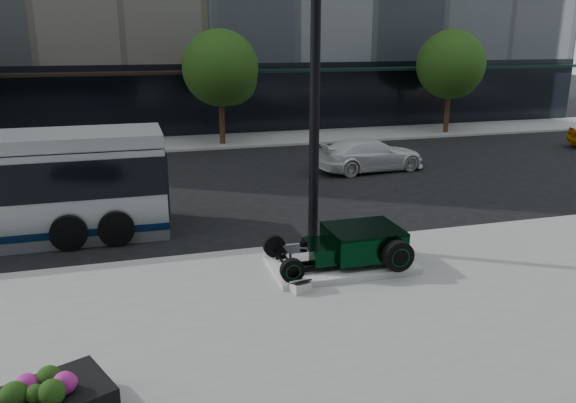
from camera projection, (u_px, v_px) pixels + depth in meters
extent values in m
plane|color=black|center=(263.00, 226.00, 16.78)|extent=(120.00, 120.00, 0.00)
cube|color=gray|center=(201.00, 142.00, 29.66)|extent=(70.00, 4.00, 0.12)
cube|color=black|center=(406.00, 94.00, 34.59)|extent=(24.00, 0.50, 4.00)
cube|color=black|center=(412.00, 68.00, 33.58)|extent=(24.00, 1.60, 0.15)
cylinder|color=black|center=(222.00, 118.00, 28.62)|extent=(0.28, 0.28, 2.60)
sphere|color=#17360E|center=(220.00, 68.00, 27.91)|extent=(3.80, 3.80, 3.80)
sphere|color=#17360E|center=(231.00, 80.00, 28.52)|extent=(2.60, 2.60, 2.60)
cylinder|color=black|center=(447.00, 109.00, 32.07)|extent=(0.28, 0.28, 2.60)
sphere|color=#17360E|center=(451.00, 64.00, 31.36)|extent=(3.80, 3.80, 3.80)
sphere|color=#17360E|center=(456.00, 75.00, 31.97)|extent=(2.60, 2.60, 2.60)
cube|color=silver|center=(341.00, 264.00, 13.43)|extent=(3.40, 1.80, 0.15)
cube|color=black|center=(348.00, 265.00, 12.96)|extent=(3.00, 0.08, 0.10)
cube|color=black|center=(334.00, 251.00, 13.79)|extent=(3.00, 0.08, 0.10)
cube|color=black|center=(363.00, 242.00, 13.42)|extent=(1.70, 1.45, 0.62)
cube|color=black|center=(364.00, 229.00, 13.33)|extent=(1.70, 1.45, 0.06)
cube|color=black|center=(319.00, 251.00, 13.17)|extent=(0.55, 1.05, 0.38)
cube|color=silver|center=(297.00, 255.00, 13.03)|extent=(0.55, 0.55, 0.34)
cylinder|color=black|center=(303.00, 244.00, 13.00)|extent=(0.18, 0.18, 0.10)
cylinder|color=black|center=(283.00, 262.00, 12.97)|extent=(0.06, 1.55, 0.06)
cylinder|color=black|center=(398.00, 256.00, 12.80)|extent=(0.72, 0.24, 0.72)
cylinder|color=black|center=(401.00, 258.00, 12.68)|extent=(0.37, 0.02, 0.37)
torus|color=#0A3717|center=(401.00, 258.00, 12.67)|extent=(0.44, 0.02, 0.44)
cylinder|color=black|center=(368.00, 232.00, 14.36)|extent=(0.72, 0.24, 0.72)
cylinder|color=black|center=(366.00, 230.00, 14.48)|extent=(0.37, 0.02, 0.37)
torus|color=#0A3717|center=(365.00, 230.00, 14.49)|extent=(0.44, 0.02, 0.44)
cylinder|color=black|center=(292.00, 270.00, 12.22)|extent=(0.54, 0.16, 0.54)
cylinder|color=black|center=(293.00, 272.00, 12.15)|extent=(0.28, 0.02, 0.28)
torus|color=#0A3717|center=(293.00, 272.00, 12.13)|extent=(0.34, 0.02, 0.34)
cylinder|color=black|center=(274.00, 246.00, 13.66)|extent=(0.54, 0.16, 0.54)
cylinder|color=black|center=(273.00, 245.00, 13.74)|extent=(0.28, 0.02, 0.28)
torus|color=#0A3717|center=(273.00, 244.00, 13.75)|extent=(0.34, 0.02, 0.34)
cube|color=silver|center=(301.00, 287.00, 12.15)|extent=(0.46, 0.38, 0.22)
cube|color=black|center=(301.00, 282.00, 12.11)|extent=(0.46, 0.37, 0.15)
cylinder|color=black|center=(315.00, 85.00, 13.69)|extent=(0.25, 0.25, 8.35)
cylinder|color=black|center=(313.00, 241.00, 14.85)|extent=(0.46, 0.46, 0.21)
sphere|color=#C12291|center=(10.00, 394.00, 7.71)|extent=(0.30, 0.30, 0.30)
sphere|color=#17360E|center=(35.00, 391.00, 7.79)|extent=(0.30, 0.30, 0.30)
sphere|color=#C12291|center=(60.00, 387.00, 7.88)|extent=(0.30, 0.30, 0.30)
sphere|color=#17360E|center=(84.00, 383.00, 7.96)|extent=(0.30, 0.30, 0.30)
cube|color=black|center=(165.00, 175.00, 16.34)|extent=(0.06, 2.30, 1.70)
cylinder|color=black|center=(69.00, 233.00, 14.75)|extent=(0.96, 0.28, 0.96)
cylinder|color=black|center=(76.00, 205.00, 17.14)|extent=(0.96, 0.28, 0.96)
cylinder|color=black|center=(116.00, 229.00, 15.07)|extent=(0.96, 0.28, 0.96)
cylinder|color=black|center=(117.00, 202.00, 17.46)|extent=(0.96, 0.28, 0.96)
imported|color=white|center=(370.00, 155.00, 23.50)|extent=(4.83, 2.34, 1.36)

